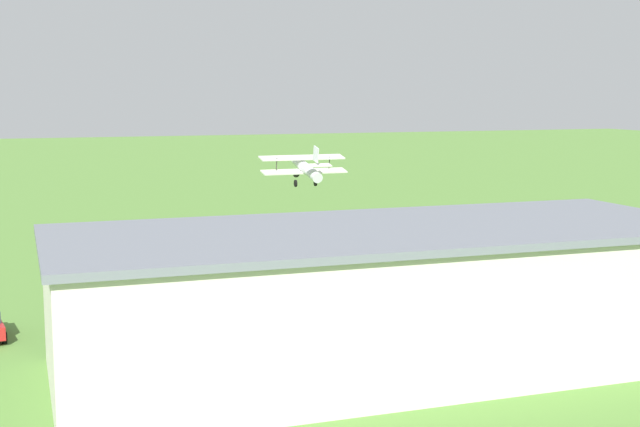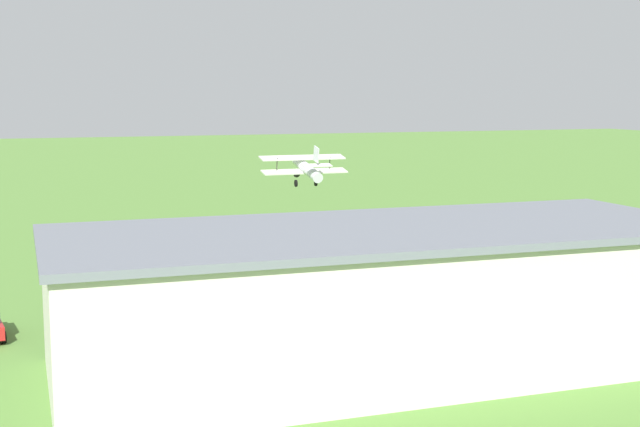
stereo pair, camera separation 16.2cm
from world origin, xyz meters
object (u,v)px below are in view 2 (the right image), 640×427
object	(u,v)px
person_walking_on_apron	(206,286)
person_by_parked_cars	(159,293)
biplane	(306,167)
person_crossing_taxiway	(542,277)
person_watching_takeoff	(488,271)
person_beside_truck	(552,287)
hangar	(386,296)

from	to	relation	value
person_walking_on_apron	person_by_parked_cars	bearing A→B (deg)	12.50
biplane	person_crossing_taxiway	bearing A→B (deg)	109.60
biplane	person_watching_takeoff	bearing A→B (deg)	104.87
person_crossing_taxiway	person_walking_on_apron	xyz separation A→B (m)	(22.33, -4.66, 0.12)
biplane	person_beside_truck	world-z (taller)	biplane
person_crossing_taxiway	person_beside_truck	distance (m)	3.41
person_walking_on_apron	biplane	bearing A→B (deg)	-125.15
person_beside_truck	person_walking_on_apron	size ratio (longest dim) A/B	0.91
hangar	biplane	xyz separation A→B (m)	(-8.56, -36.02, 3.19)
person_crossing_taxiway	person_watching_takeoff	xyz separation A→B (m)	(2.80, -2.32, 0.11)
biplane	person_crossing_taxiway	xyz separation A→B (m)	(-8.60, 24.17, -5.84)
person_walking_on_apron	person_by_parked_cars	xyz separation A→B (m)	(3.16, 0.70, -0.10)
person_crossing_taxiway	person_by_parked_cars	distance (m)	25.80
person_beside_truck	person_by_parked_cars	size ratio (longest dim) A/B	1.01
person_by_parked_cars	person_beside_truck	bearing A→B (deg)	163.61
biplane	person_crossing_taxiway	size ratio (longest dim) A/B	5.05
person_walking_on_apron	person_watching_takeoff	world-z (taller)	person_walking_on_apron
hangar	biplane	distance (m)	37.16
person_crossing_taxiway	person_walking_on_apron	world-z (taller)	person_walking_on_apron
hangar	person_walking_on_apron	bearing A→B (deg)	-72.62
biplane	person_crossing_taxiway	distance (m)	26.31
person_beside_truck	person_watching_takeoff	xyz separation A→B (m)	(1.45, -5.45, 0.08)
hangar	person_walking_on_apron	distance (m)	17.49
person_walking_on_apron	hangar	bearing A→B (deg)	107.38
biplane	person_by_parked_cars	bearing A→B (deg)	50.11
person_beside_truck	person_walking_on_apron	bearing A→B (deg)	-20.39
biplane	person_beside_truck	distance (m)	28.84
biplane	person_watching_takeoff	world-z (taller)	biplane
person_watching_takeoff	person_beside_truck	bearing A→B (deg)	104.85
person_walking_on_apron	person_beside_truck	bearing A→B (deg)	159.61
person_by_parked_cars	person_watching_takeoff	bearing A→B (deg)	175.85
person_beside_truck	person_watching_takeoff	size ratio (longest dim) A/B	0.92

